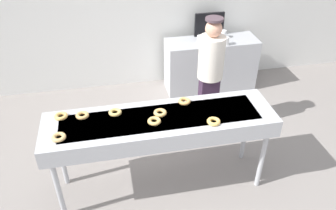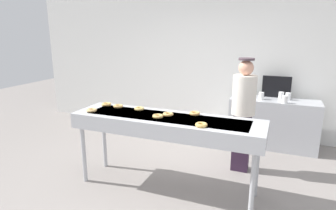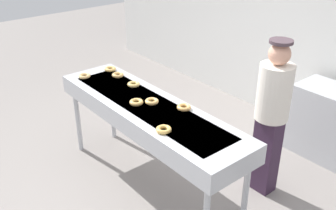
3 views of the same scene
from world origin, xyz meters
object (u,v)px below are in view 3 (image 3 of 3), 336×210
Objects in this scene: fryer_conveyor at (148,113)px; glazed_donut_2 at (134,84)px; glazed_donut_4 at (152,101)px; glazed_donut_7 at (184,107)px; glazed_donut_1 at (118,75)px; glazed_donut_5 at (85,76)px; glazed_donut_6 at (164,129)px; glazed_donut_0 at (136,102)px; worker_baker at (272,112)px; glazed_donut_3 at (110,69)px.

fryer_conveyor is 17.62× the size of glazed_donut_2.
glazed_donut_4 and glazed_donut_7 have the same top height.
glazed_donut_5 is (-0.21, -0.31, 0.00)m from glazed_donut_1.
glazed_donut_6 is (1.50, -0.05, 0.00)m from glazed_donut_5.
glazed_donut_7 is (0.38, 0.29, 0.00)m from glazed_donut_0.
glazed_donut_7 is at bearing 50.94° from worker_baker.
glazed_donut_3 and glazed_donut_4 have the same top height.
glazed_donut_1 and glazed_donut_6 have the same top height.
worker_baker is at bearing 74.10° from glazed_donut_6.
fryer_conveyor is 17.62× the size of glazed_donut_0.
fryer_conveyor is 0.16m from glazed_donut_0.
glazed_donut_1 is at bearing 55.41° from glazed_donut_5.
glazed_donut_4 is (0.46, -0.10, 0.00)m from glazed_donut_2.
glazed_donut_2 and glazed_donut_7 have the same top height.
glazed_donut_3 is 1.55m from glazed_donut_6.
glazed_donut_6 is at bearing -20.25° from glazed_donut_2.
glazed_donut_3 is (-0.99, 0.19, 0.12)m from fryer_conveyor.
fryer_conveyor is at bearing -18.60° from glazed_donut_2.
glazed_donut_2 is 1.00× the size of glazed_donut_3.
glazed_donut_6 is at bearing -21.70° from fryer_conveyor.
fryer_conveyor is 17.62× the size of glazed_donut_4.
glazed_donut_3 is 1.00× the size of glazed_donut_5.
worker_baker reaches higher than glazed_donut_2.
worker_baker is (0.82, 0.90, 0.05)m from fryer_conveyor.
glazed_donut_0 is 1.00× the size of glazed_donut_1.
fryer_conveyor is 0.39m from glazed_donut_7.
glazed_donut_0 is 1.00× the size of glazed_donut_3.
glazed_donut_4 is at bearing -8.19° from glazed_donut_3.
glazed_donut_3 is at bearing 165.23° from glazed_donut_6.
glazed_donut_4 is (0.08, 0.13, 0.00)m from glazed_donut_0.
glazed_donut_2 is at bearing 161.40° from fryer_conveyor.
glazed_donut_7 is at bearing 15.28° from glazed_donut_5.
glazed_donut_3 is at bearing 175.46° from glazed_donut_2.
glazed_donut_3 is 1.00× the size of glazed_donut_6.
glazed_donut_0 is at bearing 45.15° from worker_baker.
glazed_donut_2 and glazed_donut_6 have the same top height.
glazed_donut_0 is 0.48m from glazed_donut_7.
glazed_donut_3 and glazed_donut_5 have the same top height.
glazed_donut_5 reaches higher than fryer_conveyor.
glazed_donut_3 is (-0.21, 0.03, 0.00)m from glazed_donut_1.
fryer_conveyor is at bearing 44.85° from glazed_donut_0.
glazed_donut_2 is 1.00× the size of glazed_donut_4.
glazed_donut_4 is at bearing 43.93° from worker_baker.
glazed_donut_1 and glazed_donut_5 have the same top height.
worker_baker is (0.51, 0.69, -0.07)m from glazed_donut_7.
worker_baker reaches higher than fryer_conveyor.
glazed_donut_2 is 0.62m from glazed_donut_5.
glazed_donut_0 and glazed_donut_2 have the same top height.
glazed_donut_6 is at bearing -14.77° from glazed_donut_3.
glazed_donut_5 is at bearing 27.58° from worker_baker.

